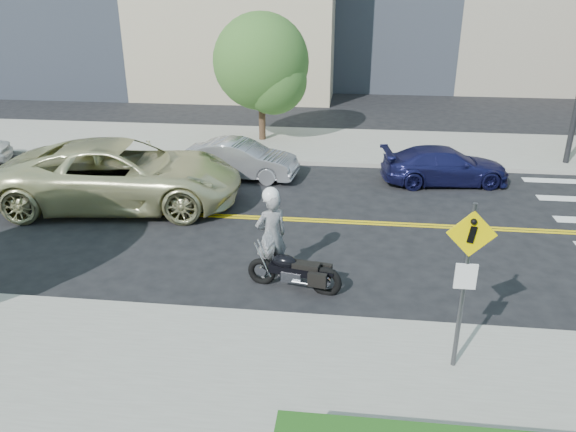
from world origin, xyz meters
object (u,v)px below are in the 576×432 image
(suv, at_px, (122,174))
(parked_car_blue, at_px, (445,166))
(pedestrian_sign, at_px, (466,273))
(motorcycle, at_px, (294,263))
(parked_car_silver, at_px, (240,159))
(motorcyclist, at_px, (271,234))

(suv, height_order, parked_car_blue, suv)
(parked_car_blue, bearing_deg, pedestrian_sign, 165.49)
(motorcycle, relative_size, parked_car_silver, 0.53)
(pedestrian_sign, height_order, motorcycle, pedestrian_sign)
(pedestrian_sign, bearing_deg, parked_car_blue, 83.37)
(motorcyclist, relative_size, parked_car_blue, 0.53)
(motorcycle, bearing_deg, suv, 153.77)
(parked_car_blue, bearing_deg, suv, 99.99)
(motorcycle, bearing_deg, motorcyclist, 153.54)
(parked_car_silver, xyz_separation_m, parked_car_blue, (6.82, 0.22, -0.04))
(motorcycle, distance_m, parked_car_silver, 7.69)
(pedestrian_sign, bearing_deg, motorcyclist, 140.54)
(suv, xyz_separation_m, parked_car_blue, (9.76, 3.15, -0.37))
(motorcyclist, height_order, parked_car_blue, motorcyclist)
(motorcyclist, distance_m, motorcycle, 0.85)
(motorcyclist, xyz_separation_m, suv, (-5.01, 3.86, -0.12))
(parked_car_silver, relative_size, parked_car_blue, 0.93)
(parked_car_silver, height_order, parked_car_blue, parked_car_silver)
(motorcycle, xyz_separation_m, suv, (-5.57, 4.30, 0.34))
(motorcyclist, distance_m, suv, 6.32)
(motorcyclist, xyz_separation_m, parked_car_blue, (4.75, 7.01, -0.49))
(motorcyclist, relative_size, suv, 0.31)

